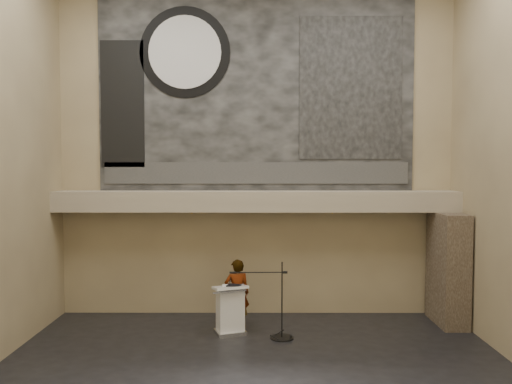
{
  "coord_description": "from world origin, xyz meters",
  "views": [
    {
      "loc": [
        0.04,
        -8.82,
        3.83
      ],
      "look_at": [
        0.0,
        3.2,
        3.2
      ],
      "focal_mm": 35.0,
      "sensor_mm": 36.0,
      "label": 1
    }
  ],
  "objects": [
    {
      "name": "wall_front",
      "position": [
        0.0,
        -4.0,
        4.25
      ],
      "size": [
        10.0,
        0.02,
        8.5
      ],
      "primitive_type": "cube",
      "color": "#857354",
      "rests_on": "floor"
    },
    {
      "name": "floor",
      "position": [
        0.0,
        0.0,
        0.0
      ],
      "size": [
        10.0,
        10.0,
        0.0
      ],
      "primitive_type": "plane",
      "color": "black",
      "rests_on": "ground"
    },
    {
      "name": "banner_clock_face",
      "position": [
        -1.8,
        3.91,
        6.7
      ],
      "size": [
        1.84,
        0.02,
        1.84
      ],
      "primitive_type": "cylinder",
      "rotation": [
        1.57,
        0.0,
        0.0
      ],
      "color": "silver",
      "rests_on": "banner"
    },
    {
      "name": "stone_pier",
      "position": [
        4.65,
        3.15,
        1.35
      ],
      "size": [
        0.6,
        1.4,
        2.7
      ],
      "primitive_type": "cube",
      "color": "#3E3126",
      "rests_on": "floor"
    },
    {
      "name": "banner_text_strip",
      "position": [
        0.0,
        3.93,
        3.65
      ],
      "size": [
        7.76,
        0.02,
        0.55
      ],
      "primitive_type": "cube",
      "color": "#2F2F2F",
      "rests_on": "banner"
    },
    {
      "name": "sprinkler_right",
      "position": [
        1.9,
        3.55,
        2.67
      ],
      "size": [
        0.04,
        0.04,
        0.06
      ],
      "primitive_type": "cylinder",
      "color": "#B2893D",
      "rests_on": "soffit"
    },
    {
      "name": "papers",
      "position": [
        -0.65,
        2.38,
        1.1
      ],
      "size": [
        0.26,
        0.34,
        0.0
      ],
      "primitive_type": "cube",
      "rotation": [
        0.0,
        0.0,
        0.09
      ],
      "color": "silver",
      "rests_on": "lectern"
    },
    {
      "name": "speaker_person",
      "position": [
        -0.45,
        2.83,
        0.81
      ],
      "size": [
        0.65,
        0.49,
        1.63
      ],
      "primitive_type": "imported",
      "rotation": [
        0.0,
        0.0,
        3.32
      ],
      "color": "silver",
      "rests_on": "floor"
    },
    {
      "name": "banner_building_print",
      "position": [
        2.4,
        3.93,
        5.8
      ],
      "size": [
        2.6,
        0.02,
        3.6
      ],
      "primitive_type": "cube",
      "color": "black",
      "rests_on": "banner"
    },
    {
      "name": "banner",
      "position": [
        0.0,
        3.97,
        5.7
      ],
      "size": [
        8.0,
        0.05,
        5.0
      ],
      "primitive_type": "cube",
      "color": "black",
      "rests_on": "wall_back"
    },
    {
      "name": "banner_clock_rim",
      "position": [
        -1.8,
        3.93,
        6.7
      ],
      "size": [
        2.3,
        0.02,
        2.3
      ],
      "primitive_type": "cylinder",
      "rotation": [
        1.57,
        0.0,
        0.0
      ],
      "color": "black",
      "rests_on": "banner"
    },
    {
      "name": "soffit",
      "position": [
        0.0,
        3.6,
        2.95
      ],
      "size": [
        10.0,
        0.8,
        0.5
      ],
      "primitive_type": "cube",
      "color": "gray",
      "rests_on": "wall_back"
    },
    {
      "name": "mic_stand",
      "position": [
        0.54,
        2.08,
        0.25
      ],
      "size": [
        1.41,
        0.52,
        1.71
      ],
      "rotation": [
        0.0,
        0.0,
        0.03
      ],
      "color": "black",
      "rests_on": "floor"
    },
    {
      "name": "lectern",
      "position": [
        -0.59,
        2.39,
        0.55
      ],
      "size": [
        0.87,
        0.74,
        1.14
      ],
      "rotation": [
        0.0,
        0.0,
        0.35
      ],
      "color": "silver",
      "rests_on": "floor"
    },
    {
      "name": "wall_back",
      "position": [
        0.0,
        4.0,
        4.25
      ],
      "size": [
        10.0,
        0.02,
        8.5
      ],
      "primitive_type": "cube",
      "color": "#857354",
      "rests_on": "floor"
    },
    {
      "name": "binder",
      "position": [
        -0.5,
        2.35,
        1.12
      ],
      "size": [
        0.35,
        0.32,
        0.04
      ],
      "primitive_type": "cube",
      "rotation": [
        0.0,
        0.0,
        -0.35
      ],
      "color": "black",
      "rests_on": "lectern"
    },
    {
      "name": "banner_brick_print",
      "position": [
        -3.4,
        3.93,
        5.4
      ],
      "size": [
        1.1,
        0.02,
        3.2
      ],
      "primitive_type": "cube",
      "color": "black",
      "rests_on": "banner"
    },
    {
      "name": "sprinkler_left",
      "position": [
        -1.6,
        3.55,
        2.67
      ],
      "size": [
        0.04,
        0.04,
        0.06
      ],
      "primitive_type": "cylinder",
      "color": "#B2893D",
      "rests_on": "soffit"
    }
  ]
}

